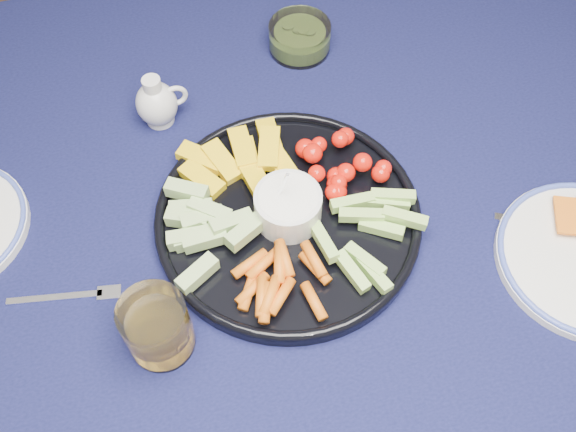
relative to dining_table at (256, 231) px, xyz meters
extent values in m
plane|color=#54361C|center=(0.00, 0.00, -0.66)|extent=(4.00, 4.00, 0.00)
cylinder|color=#472E17|center=(0.72, 0.42, -0.31)|extent=(0.07, 0.07, 0.70)
cube|color=#472E17|center=(0.00, 0.00, 0.06)|extent=(1.60, 1.00, 0.04)
cube|color=black|center=(0.00, 0.00, 0.08)|extent=(1.66, 1.06, 0.01)
cube|color=black|center=(0.00, 0.53, -0.06)|extent=(1.66, 0.01, 0.30)
cylinder|color=black|center=(0.04, -0.05, 0.10)|extent=(0.37, 0.37, 0.02)
torus|color=black|center=(0.04, -0.05, 0.11)|extent=(0.37, 0.37, 0.01)
cylinder|color=white|center=(0.04, -0.05, 0.13)|extent=(0.09, 0.09, 0.05)
cylinder|color=white|center=(0.04, -0.05, 0.15)|extent=(0.08, 0.08, 0.01)
cylinder|color=silver|center=(-0.11, 0.18, 0.09)|extent=(0.04, 0.04, 0.01)
ellipsoid|color=silver|center=(-0.11, 0.18, 0.12)|extent=(0.06, 0.06, 0.07)
cylinder|color=silver|center=(-0.11, 0.18, 0.16)|extent=(0.03, 0.03, 0.03)
torus|color=silver|center=(-0.08, 0.18, 0.13)|extent=(0.04, 0.01, 0.04)
torus|color=#4356BC|center=(-0.11, 0.18, 0.15)|extent=(0.03, 0.03, 0.00)
cylinder|color=silver|center=(0.15, 0.28, 0.11)|extent=(0.10, 0.10, 0.05)
cylinder|color=#4E681D|center=(0.15, 0.28, 0.10)|extent=(0.09, 0.09, 0.03)
cylinder|color=silver|center=(-0.16, -0.18, 0.14)|extent=(0.08, 0.08, 0.10)
cylinder|color=yellow|center=(-0.16, -0.18, 0.11)|extent=(0.07, 0.07, 0.05)
cube|color=white|center=(-0.29, -0.09, 0.09)|extent=(0.12, 0.03, 0.00)
cube|color=white|center=(-0.22, -0.10, 0.09)|extent=(0.03, 0.02, 0.00)
cube|color=white|center=(0.39, -0.15, 0.09)|extent=(0.14, 0.08, 0.00)
camera|label=1|loc=(-0.08, -0.51, 0.86)|focal=40.00mm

